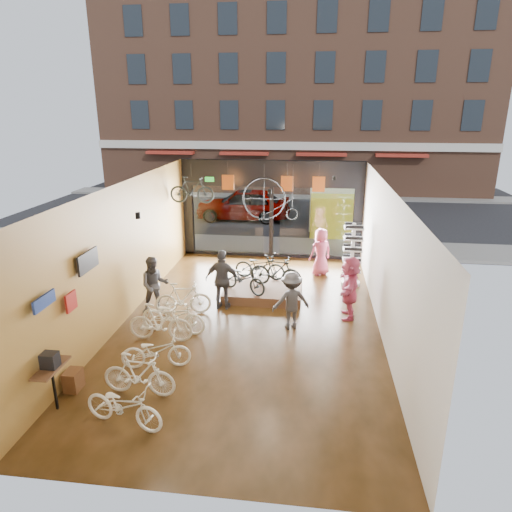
% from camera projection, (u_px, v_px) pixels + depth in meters
% --- Properties ---
extents(ground_plane, '(7.00, 12.00, 0.04)m').
position_uv_depth(ground_plane, '(251.00, 323.00, 12.69)').
color(ground_plane, black).
rests_on(ground_plane, ground).
extents(ceiling, '(7.00, 12.00, 0.04)m').
position_uv_depth(ceiling, '(250.00, 185.00, 11.49)').
color(ceiling, black).
rests_on(ceiling, ground).
extents(wall_left, '(0.04, 12.00, 3.80)m').
position_uv_depth(wall_left, '(123.00, 252.00, 12.51)').
color(wall_left, '#B08333').
rests_on(wall_left, ground).
extents(wall_right, '(0.04, 12.00, 3.80)m').
position_uv_depth(wall_right, '(386.00, 263.00, 11.67)').
color(wall_right, beige).
rests_on(wall_right, ground).
extents(wall_back, '(7.00, 0.04, 3.80)m').
position_uv_depth(wall_back, '(191.00, 391.00, 6.42)').
color(wall_back, beige).
rests_on(wall_back, ground).
extents(storefront, '(7.00, 0.26, 3.80)m').
position_uv_depth(storefront, '(271.00, 210.00, 17.75)').
color(storefront, black).
rests_on(storefront, ground).
extents(exit_sign, '(0.35, 0.06, 0.18)m').
position_uv_depth(exit_sign, '(210.00, 179.00, 17.56)').
color(exit_sign, '#198C26').
rests_on(exit_sign, storefront).
extents(street_road, '(30.00, 18.00, 0.02)m').
position_uv_depth(street_road, '(286.00, 209.00, 26.83)').
color(street_road, black).
rests_on(street_road, ground).
extents(sidewalk_near, '(30.00, 2.40, 0.12)m').
position_uv_depth(sidewalk_near, '(274.00, 246.00, 19.45)').
color(sidewalk_near, slate).
rests_on(sidewalk_near, ground).
extents(sidewalk_far, '(30.00, 2.00, 0.12)m').
position_uv_depth(sidewalk_far, '(289.00, 195.00, 30.58)').
color(sidewalk_far, slate).
rests_on(sidewalk_far, ground).
extents(opposite_building, '(26.00, 5.00, 14.00)m').
position_uv_depth(opposite_building, '(294.00, 87.00, 30.77)').
color(opposite_building, brown).
rests_on(opposite_building, ground).
extents(street_car, '(4.91, 1.98, 1.67)m').
position_uv_depth(street_car, '(243.00, 204.00, 23.98)').
color(street_car, gray).
rests_on(street_car, street_road).
extents(box_truck, '(2.38, 7.13, 2.81)m').
position_uv_depth(box_truck, '(335.00, 199.00, 22.30)').
color(box_truck, silver).
rests_on(box_truck, street_road).
extents(floor_bike_0, '(1.73, 0.93, 0.86)m').
position_uv_depth(floor_bike_0, '(124.00, 405.00, 8.46)').
color(floor_bike_0, '#EDE6CE').
rests_on(floor_bike_0, ground_plane).
extents(floor_bike_1, '(1.59, 0.53, 0.94)m').
position_uv_depth(floor_bike_1, '(139.00, 374.00, 9.37)').
color(floor_bike_1, '#EDE6CE').
rests_on(floor_bike_1, ground_plane).
extents(floor_bike_2, '(1.66, 0.89, 0.83)m').
position_uv_depth(floor_bike_2, '(156.00, 351.00, 10.38)').
color(floor_bike_2, '#EDE6CE').
rests_on(floor_bike_2, ground_plane).
extents(floor_bike_3, '(1.68, 0.49, 1.01)m').
position_uv_depth(floor_bike_3, '(160.00, 322.00, 11.56)').
color(floor_bike_3, '#EDE6CE').
rests_on(floor_bike_3, ground_plane).
extents(floor_bike_4, '(1.86, 0.86, 0.94)m').
position_uv_depth(floor_bike_4, '(173.00, 316.00, 12.00)').
color(floor_bike_4, '#EDE6CE').
rests_on(floor_bike_4, ground_plane).
extents(floor_bike_5, '(1.66, 0.79, 0.96)m').
position_uv_depth(floor_bike_5, '(183.00, 298.00, 13.06)').
color(floor_bike_5, '#EDE6CE').
rests_on(floor_bike_5, ground_plane).
extents(display_platform, '(2.40, 1.80, 0.30)m').
position_uv_depth(display_platform, '(263.00, 291.00, 14.41)').
color(display_platform, '#50331D').
rests_on(display_platform, ground_plane).
extents(display_bike_left, '(1.74, 1.37, 0.88)m').
position_uv_depth(display_bike_left, '(243.00, 278.00, 13.89)').
color(display_bike_left, black).
rests_on(display_bike_left, display_platform).
extents(display_bike_mid, '(1.75, 0.84, 1.01)m').
position_uv_depth(display_bike_mid, '(276.00, 271.00, 14.26)').
color(display_bike_mid, black).
rests_on(display_bike_mid, display_platform).
extents(display_bike_right, '(1.73, 0.79, 0.87)m').
position_uv_depth(display_bike_right, '(260.00, 266.00, 14.94)').
color(display_bike_right, black).
rests_on(display_bike_right, display_platform).
extents(customer_1, '(1.00, 0.90, 1.68)m').
position_uv_depth(customer_1, '(155.00, 285.00, 13.07)').
color(customer_1, '#3F3F44').
rests_on(customer_1, ground_plane).
extents(customer_2, '(1.09, 0.55, 1.80)m').
position_uv_depth(customer_2, '(223.00, 280.00, 13.31)').
color(customer_2, '#3F3F44').
rests_on(customer_2, ground_plane).
extents(customer_3, '(1.17, 0.91, 1.59)m').
position_uv_depth(customer_3, '(291.00, 301.00, 12.14)').
color(customer_3, '#3F3F44').
rests_on(customer_3, ground_plane).
extents(customer_4, '(0.98, 0.88, 1.69)m').
position_uv_depth(customer_4, '(321.00, 252.00, 16.07)').
color(customer_4, '#CC4C72').
rests_on(customer_4, ground_plane).
extents(customer_5, '(0.62, 1.70, 1.81)m').
position_uv_depth(customer_5, '(350.00, 287.00, 12.75)').
color(customer_5, '#CC4C72').
rests_on(customer_5, ground_plane).
extents(sunglasses_rack, '(0.74, 0.65, 2.13)m').
position_uv_depth(sunglasses_rack, '(352.00, 255.00, 15.05)').
color(sunglasses_rack, white).
rests_on(sunglasses_rack, ground_plane).
extents(wall_merch, '(0.40, 2.40, 2.60)m').
position_uv_depth(wall_merch, '(65.00, 332.00, 9.39)').
color(wall_merch, navy).
rests_on(wall_merch, wall_left).
extents(penny_farthing, '(1.94, 0.06, 1.55)m').
position_uv_depth(penny_farthing, '(273.00, 200.00, 16.40)').
color(penny_farthing, black).
rests_on(penny_farthing, ceiling).
extents(hung_bike, '(1.59, 0.48, 0.95)m').
position_uv_depth(hung_bike, '(192.00, 190.00, 16.05)').
color(hung_bike, black).
rests_on(hung_bike, ceiling).
extents(jersey_left, '(0.45, 0.03, 0.55)m').
position_uv_depth(jersey_left, '(228.00, 182.00, 16.82)').
color(jersey_left, '#CC5919').
rests_on(jersey_left, ceiling).
extents(jersey_mid, '(0.45, 0.03, 0.55)m').
position_uv_depth(jersey_mid, '(287.00, 184.00, 16.56)').
color(jersey_mid, '#CC5919').
rests_on(jersey_mid, ceiling).
extents(jersey_right, '(0.45, 0.03, 0.55)m').
position_uv_depth(jersey_right, '(319.00, 184.00, 16.42)').
color(jersey_right, '#CC5919').
rests_on(jersey_right, ceiling).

